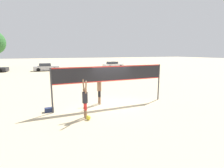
# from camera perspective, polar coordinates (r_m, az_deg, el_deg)

# --- Properties ---
(ground_plane) EXTENTS (200.00, 200.00, 0.00)m
(ground_plane) POSITION_cam_1_polar(r_m,az_deg,el_deg) (11.38, 0.00, -6.95)
(ground_plane) COLOR beige
(volleyball_net) EXTENTS (7.37, 0.09, 2.54)m
(volleyball_net) POSITION_cam_1_polar(r_m,az_deg,el_deg) (10.97, 0.00, 2.57)
(volleyball_net) COLOR #38383D
(volleyball_net) RESTS_ON ground_plane
(player_spiker) EXTENTS (0.28, 0.69, 2.00)m
(player_spiker) POSITION_cam_1_polar(r_m,az_deg,el_deg) (9.07, -8.81, -4.70)
(player_spiker) COLOR #8C664C
(player_spiker) RESTS_ON ground_plane
(player_blocker) EXTENTS (0.28, 0.71, 2.18)m
(player_blocker) POSITION_cam_1_polar(r_m,az_deg,el_deg) (11.43, -4.19, -0.94)
(player_blocker) COLOR #8C664C
(player_blocker) RESTS_ON ground_plane
(volleyball) EXTENTS (0.24, 0.24, 0.24)m
(volleyball) POSITION_cam_1_polar(r_m,az_deg,el_deg) (9.08, -7.73, -10.80)
(volleyball) COLOR yellow
(volleyball) RESTS_ON ground_plane
(gear_bag) EXTENTS (0.50, 0.31, 0.24)m
(gear_bag) POSITION_cam_1_polar(r_m,az_deg,el_deg) (10.76, -19.82, -7.92)
(gear_bag) COLOR navy
(gear_bag) RESTS_ON ground_plane
(parked_car_near) EXTENTS (4.73, 2.55, 1.38)m
(parked_car_near) POSITION_cam_1_polar(r_m,az_deg,el_deg) (38.71, 0.32, 6.20)
(parked_car_near) COLOR silver
(parked_car_near) RESTS_ON ground_plane
(parked_car_mid) EXTENTS (4.55, 2.13, 1.39)m
(parked_car_mid) POSITION_cam_1_polar(r_m,az_deg,el_deg) (34.86, -20.68, 5.10)
(parked_car_mid) COLOR #B7B7BC
(parked_car_mid) RESTS_ON ground_plane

